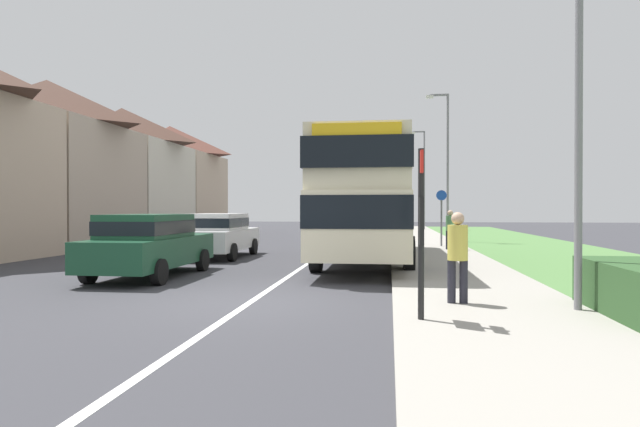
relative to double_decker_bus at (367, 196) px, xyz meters
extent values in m
plane|color=#38383D|center=(-1.81, -7.81, -2.14)|extent=(120.00, 120.00, 0.00)
cube|color=silver|center=(-1.81, 0.19, -2.14)|extent=(0.14, 60.00, 0.01)
cube|color=#9E998E|center=(2.39, -1.81, -2.08)|extent=(3.20, 68.00, 0.12)
cube|color=#517F42|center=(6.69, -1.81, -2.10)|extent=(6.00, 68.00, 0.08)
cube|color=#2D5128|center=(4.49, -8.83, -1.69)|extent=(1.10, 2.57, 0.90)
cube|color=beige|center=(0.00, 0.00, -0.82)|extent=(2.50, 11.23, 1.65)
cube|color=beige|center=(0.00, 0.00, 0.78)|extent=(2.45, 11.01, 1.55)
cube|color=black|center=(0.00, 0.00, -0.49)|extent=(2.52, 11.29, 0.76)
cube|color=black|center=(0.00, 0.00, 0.86)|extent=(2.52, 11.29, 0.72)
cube|color=gold|center=(0.00, -5.56, 1.28)|extent=(2.00, 0.08, 0.44)
cylinder|color=black|center=(-1.25, 3.48, -1.64)|extent=(0.30, 1.00, 1.00)
cylinder|color=black|center=(1.25, 3.48, -1.64)|extent=(0.30, 1.00, 1.00)
cylinder|color=black|center=(-1.25, -3.09, -1.64)|extent=(0.30, 1.00, 1.00)
cylinder|color=black|center=(1.25, -3.09, -1.64)|extent=(0.30, 1.00, 1.00)
cube|color=#19472D|center=(-5.27, -4.62, -1.49)|extent=(1.74, 4.52, 0.71)
cube|color=#19472D|center=(-5.27, -4.85, -0.85)|extent=(1.53, 2.49, 0.58)
cube|color=black|center=(-5.27, -4.85, -0.87)|extent=(1.57, 2.51, 0.32)
cylinder|color=black|center=(-6.12, -3.22, -1.84)|extent=(0.20, 0.60, 0.60)
cylinder|color=black|center=(-4.42, -3.22, -1.84)|extent=(0.20, 0.60, 0.60)
cylinder|color=black|center=(-6.12, -6.03, -1.84)|extent=(0.20, 0.60, 0.60)
cylinder|color=black|center=(-4.42, -6.03, -1.84)|extent=(0.20, 0.60, 0.60)
cube|color=silver|center=(-5.27, 0.79, -1.50)|extent=(1.84, 4.37, 0.69)
cube|color=silver|center=(-5.27, 0.57, -0.87)|extent=(1.62, 2.41, 0.56)
cube|color=black|center=(-5.27, 0.57, -0.90)|extent=(1.65, 2.43, 0.32)
cylinder|color=black|center=(-6.17, 2.14, -1.84)|extent=(0.20, 0.60, 0.60)
cylinder|color=black|center=(-4.37, 2.14, -1.84)|extent=(0.20, 0.60, 0.60)
cylinder|color=black|center=(-6.17, -0.57, -1.84)|extent=(0.20, 0.60, 0.60)
cylinder|color=black|center=(-4.37, -0.57, -1.84)|extent=(0.20, 0.60, 0.60)
cylinder|color=#23232D|center=(1.78, -8.16, -1.72)|extent=(0.14, 0.14, 0.85)
cylinder|color=#23232D|center=(1.98, -8.16, -1.72)|extent=(0.14, 0.14, 0.85)
cylinder|color=#D1C14C|center=(1.88, -8.16, -0.99)|extent=(0.34, 0.34, 0.60)
sphere|color=tan|center=(1.88, -8.16, -0.58)|extent=(0.22, 0.22, 0.22)
cylinder|color=#23232D|center=(3.02, 4.07, -1.72)|extent=(0.14, 0.14, 0.85)
cylinder|color=#23232D|center=(3.22, 4.07, -1.72)|extent=(0.14, 0.14, 0.85)
cylinder|color=#518C56|center=(3.12, 4.07, -0.99)|extent=(0.34, 0.34, 0.60)
sphere|color=tan|center=(3.12, 4.07, -0.58)|extent=(0.22, 0.22, 0.22)
cylinder|color=black|center=(1.19, -9.59, -0.84)|extent=(0.09, 0.09, 2.60)
cube|color=red|center=(1.19, -9.59, 0.26)|extent=(0.04, 0.44, 0.32)
cube|color=black|center=(1.19, -9.57, -0.59)|extent=(0.06, 0.52, 0.68)
cylinder|color=slate|center=(2.95, 5.85, -1.09)|extent=(0.08, 0.08, 2.10)
cylinder|color=blue|center=(2.95, 5.85, 0.16)|extent=(0.44, 0.03, 0.44)
cylinder|color=slate|center=(3.71, -8.51, 1.46)|extent=(0.12, 0.12, 7.21)
cylinder|color=slate|center=(3.65, 10.03, 1.62)|extent=(0.12, 0.12, 7.53)
cube|color=slate|center=(3.20, 10.03, 5.33)|extent=(0.90, 0.10, 0.10)
cube|color=silver|center=(2.75, 10.03, 5.26)|extent=(0.36, 0.20, 0.14)
cylinder|color=slate|center=(3.43, 24.97, 1.76)|extent=(0.12, 0.12, 7.82)
cube|color=slate|center=(2.98, 24.97, 5.62)|extent=(0.90, 0.10, 0.10)
cube|color=silver|center=(2.53, 24.97, 5.55)|extent=(0.36, 0.20, 0.14)
cube|color=tan|center=(-14.48, 4.59, 0.58)|extent=(6.32, 6.56, 5.44)
pyramid|color=#4C3328|center=(-14.48, 4.59, 4.33)|extent=(6.32, 6.56, 2.05)
cube|color=beige|center=(-14.48, 11.29, 0.58)|extent=(6.32, 6.56, 5.44)
pyramid|color=#4C3328|center=(-14.48, 11.29, 4.33)|extent=(6.32, 6.56, 2.05)
cube|color=#C1A88E|center=(-14.48, 17.99, 0.58)|extent=(6.32, 6.56, 5.44)
pyramid|color=brown|center=(-14.48, 17.99, 4.33)|extent=(6.32, 6.56, 2.05)
camera|label=1|loc=(0.73, -17.41, -0.41)|focal=29.84mm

